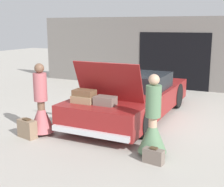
# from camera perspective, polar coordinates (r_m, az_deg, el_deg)

# --- Properties ---
(ground_plane) EXTENTS (40.00, 40.00, 0.00)m
(ground_plane) POSITION_cam_1_polar(r_m,az_deg,el_deg) (8.68, 3.70, -4.18)
(ground_plane) COLOR #ADA89E
(garage_wall_back) EXTENTS (12.00, 0.14, 2.80)m
(garage_wall_back) POSITION_cam_1_polar(r_m,az_deg,el_deg) (12.50, 11.28, 7.20)
(garage_wall_back) COLOR slate
(garage_wall_back) RESTS_ON ground_plane
(car) EXTENTS (1.95, 4.81, 1.68)m
(car) POSITION_cam_1_polar(r_m,az_deg,el_deg) (8.54, 3.75, -0.65)
(car) COLOR maroon
(car) RESTS_ON ground_plane
(person_left) EXTENTS (0.57, 0.57, 1.65)m
(person_left) POSITION_cam_1_polar(r_m,az_deg,el_deg) (7.27, -12.80, -2.90)
(person_left) COLOR brown
(person_left) RESTS_ON ground_plane
(person_right) EXTENTS (0.56, 0.56, 1.59)m
(person_right) POSITION_cam_1_polar(r_m,az_deg,el_deg) (6.04, 7.45, -6.09)
(person_right) COLOR tan
(person_right) RESTS_ON ground_plane
(suitcase_beside_left_person) EXTENTS (0.50, 0.31, 0.44)m
(suitcase_beside_left_person) POSITION_cam_1_polar(r_m,az_deg,el_deg) (7.26, -15.25, -6.22)
(suitcase_beside_left_person) COLOR #8C7259
(suitcase_beside_left_person) RESTS_ON ground_plane
(suitcase_beside_right_person) EXTENTS (0.40, 0.21, 0.31)m
(suitcase_beside_right_person) POSITION_cam_1_polar(r_m,az_deg,el_deg) (5.84, 7.59, -11.27)
(suitcase_beside_right_person) COLOR #75665B
(suitcase_beside_right_person) RESTS_ON ground_plane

